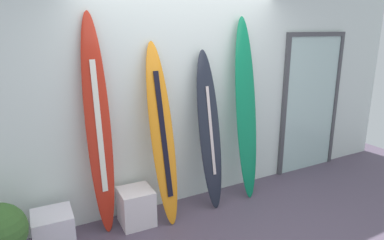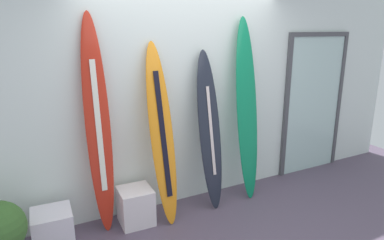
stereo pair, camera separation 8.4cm
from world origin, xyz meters
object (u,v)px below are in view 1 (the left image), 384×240
at_px(surfboard_emerald, 246,111).
at_px(display_block_center, 54,231).
at_px(glass_door, 311,101).
at_px(surfboard_crimson, 99,129).
at_px(surfboard_charcoal, 209,132).
at_px(display_block_left, 136,207).
at_px(surfboard_sunset, 162,134).

bearing_deg(surfboard_emerald, display_block_center, -178.12).
bearing_deg(glass_door, surfboard_crimson, -177.46).
relative_size(surfboard_crimson, display_block_center, 5.81).
bearing_deg(surfboard_emerald, glass_door, 9.03).
xyz_separation_m(surfboard_charcoal, glass_door, (1.91, 0.23, 0.13)).
relative_size(surfboard_charcoal, surfboard_emerald, 0.83).
height_order(surfboard_emerald, display_block_center, surfboard_emerald).
distance_m(display_block_center, glass_door, 3.84).
bearing_deg(display_block_left, glass_door, 4.74).
bearing_deg(surfboard_crimson, surfboard_emerald, -2.43).
relative_size(surfboard_emerald, display_block_left, 5.56).
height_order(surfboard_crimson, display_block_left, surfboard_crimson).
height_order(surfboard_sunset, glass_door, glass_door).
distance_m(display_block_left, glass_door, 3.00).
xyz_separation_m(surfboard_crimson, display_block_center, (-0.54, -0.15, -0.93)).
bearing_deg(display_block_center, surfboard_charcoal, 2.11).
bearing_deg(display_block_left, display_block_center, -176.14).
bearing_deg(display_block_center, surfboard_emerald, 1.88).
xyz_separation_m(surfboard_charcoal, display_block_center, (-1.82, -0.07, -0.74)).
relative_size(surfboard_sunset, glass_door, 0.97).
bearing_deg(display_block_left, surfboard_charcoal, 0.51).
xyz_separation_m(surfboard_charcoal, display_block_left, (-0.95, -0.01, -0.73)).
relative_size(display_block_center, glass_door, 0.19).
relative_size(surfboard_sunset, surfboard_emerald, 0.88).
distance_m(display_block_left, display_block_center, 0.87).
bearing_deg(surfboard_sunset, surfboard_emerald, 1.48).
height_order(display_block_left, glass_door, glass_door).
relative_size(surfboard_charcoal, glass_door, 0.91).
relative_size(surfboard_crimson, surfboard_charcoal, 1.21).
bearing_deg(display_block_center, display_block_left, 3.86).
bearing_deg(surfboard_emerald, surfboard_charcoal, -178.92).
distance_m(surfboard_crimson, glass_door, 3.19).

